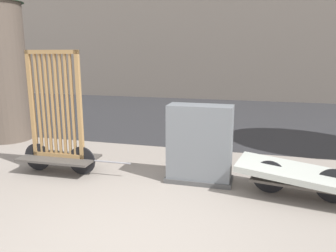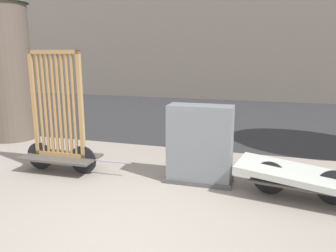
{
  "view_description": "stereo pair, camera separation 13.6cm",
  "coord_description": "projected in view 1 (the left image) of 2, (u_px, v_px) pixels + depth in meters",
  "views": [
    {
      "loc": [
        1.39,
        -3.21,
        2.15
      ],
      "look_at": [
        0.0,
        1.86,
        1.01
      ],
      "focal_mm": 35.0,
      "sensor_mm": 36.0,
      "label": 1
    },
    {
      "loc": [
        1.52,
        -3.18,
        2.15
      ],
      "look_at": [
        0.0,
        1.86,
        1.01
      ],
      "focal_mm": 35.0,
      "sensor_mm": 36.0,
      "label": 2
    }
  ],
  "objects": [
    {
      "name": "utility_cabinet",
      "position": [
        200.0,
        146.0,
        5.56
      ],
      "size": [
        1.14,
        0.51,
        1.34
      ],
      "color": "#4C4C4C",
      "rests_on": "ground_plane"
    },
    {
      "name": "building_facade",
      "position": [
        235.0,
        2.0,
        16.78
      ],
      "size": [
        48.0,
        4.0,
        9.6
      ],
      "color": "slate",
      "rests_on": "ground_plane"
    },
    {
      "name": "advertising_column",
      "position": [
        2.0,
        67.0,
        8.15
      ],
      "size": [
        1.32,
        1.32,
        3.64
      ],
      "color": "brown",
      "rests_on": "ground_plane"
    },
    {
      "name": "ground_plane",
      "position": [
        126.0,
        242.0,
        3.85
      ],
      "size": [
        60.0,
        60.0,
        0.0
      ],
      "primitive_type": "plane",
      "color": "gray"
    },
    {
      "name": "bike_cart_with_mattress",
      "position": [
        301.0,
        176.0,
        4.98
      ],
      "size": [
        2.4,
        1.13,
        0.52
      ],
      "rotation": [
        0.0,
        0.0,
        -0.15
      ],
      "color": "#4C4742",
      "rests_on": "ground_plane"
    },
    {
      "name": "bike_cart_with_bedframe",
      "position": [
        58.0,
        133.0,
        5.98
      ],
      "size": [
        2.13,
        0.72,
        2.24
      ],
      "rotation": [
        0.0,
        0.0,
        0.02
      ],
      "color": "#4C4742",
      "rests_on": "ground_plane"
    },
    {
      "name": "road_strip",
      "position": [
        216.0,
        116.0,
        11.77
      ],
      "size": [
        56.0,
        8.79,
        0.01
      ],
      "color": "#2D2D30",
      "rests_on": "ground_plane"
    }
  ]
}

